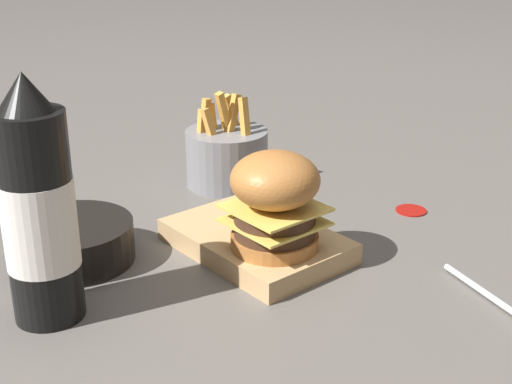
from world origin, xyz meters
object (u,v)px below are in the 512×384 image
object	(u,v)px
side_bowl	(73,241)
spoon	(512,312)
serving_board	(256,241)
fries_basket	(227,156)
ketchup_bottle	(39,213)
burger	(275,200)

from	to	relation	value
side_bowl	spoon	world-z (taller)	side_bowl
serving_board	spoon	world-z (taller)	serving_board
fries_basket	spoon	world-z (taller)	fries_basket
serving_board	ketchup_bottle	distance (m)	0.27
serving_board	fries_basket	distance (m)	0.23
serving_board	ketchup_bottle	xyz separation A→B (m)	(0.02, 0.25, 0.10)
ketchup_bottle	spoon	xyz separation A→B (m)	(-0.30, -0.35, -0.11)
burger	fries_basket	bearing A→B (deg)	-26.38
ketchup_bottle	fries_basket	size ratio (longest dim) A/B	1.75
ketchup_bottle	spoon	size ratio (longest dim) A/B	1.69
serving_board	fries_basket	xyz separation A→B (m)	(0.20, -0.11, 0.03)
fries_basket	serving_board	bearing A→B (deg)	150.94
serving_board	burger	size ratio (longest dim) A/B	1.87
burger	ketchup_bottle	distance (m)	0.25
burger	side_bowl	bearing A→B (deg)	45.70
serving_board	fries_basket	world-z (taller)	fries_basket
side_bowl	serving_board	bearing A→B (deg)	-123.74
ketchup_bottle	fries_basket	world-z (taller)	ketchup_bottle
burger	side_bowl	size ratio (longest dim) A/B	0.80
serving_board	burger	bearing A→B (deg)	167.04
burger	spoon	distance (m)	0.27
ketchup_bottle	side_bowl	distance (m)	0.15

